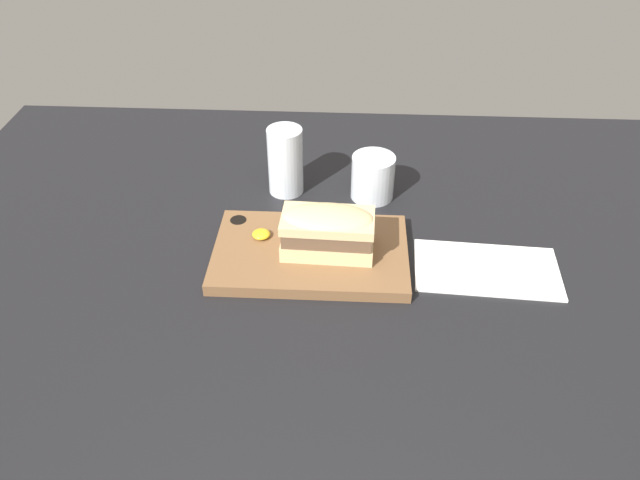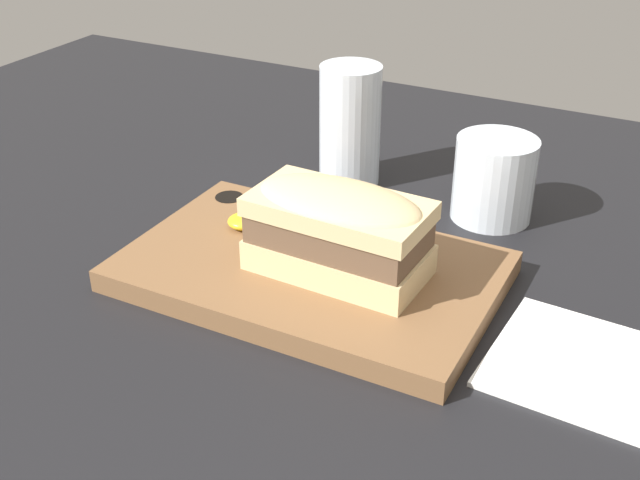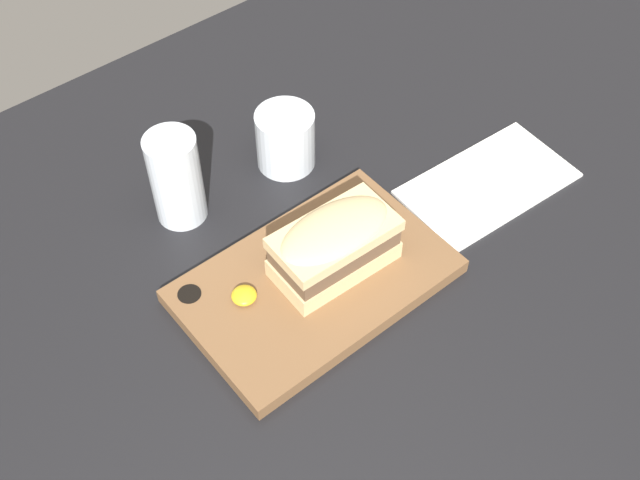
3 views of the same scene
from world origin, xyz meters
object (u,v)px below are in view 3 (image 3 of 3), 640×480
at_px(serving_board, 314,281).
at_px(water_glass, 177,183).
at_px(napkin, 488,184).
at_px(sandwich, 334,244).
at_px(wine_glass, 285,141).

relative_size(serving_board, water_glass, 2.46).
height_order(serving_board, napkin, serving_board).
bearing_deg(sandwich, serving_board, 174.77).
bearing_deg(water_glass, serving_board, -73.79).
relative_size(water_glass, wine_glass, 1.55).
xyz_separation_m(water_glass, napkin, (0.33, -0.20, -0.05)).
distance_m(serving_board, sandwich, 0.06).
height_order(sandwich, water_glass, water_glass).
height_order(sandwich, wine_glass, sandwich).
bearing_deg(sandwich, napkin, -3.11).
height_order(wine_glass, napkin, wine_glass).
relative_size(serving_board, sandwich, 2.12).
relative_size(serving_board, napkin, 1.34).
distance_m(serving_board, napkin, 0.27).
xyz_separation_m(water_glass, wine_glass, (0.15, -0.01, -0.02)).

